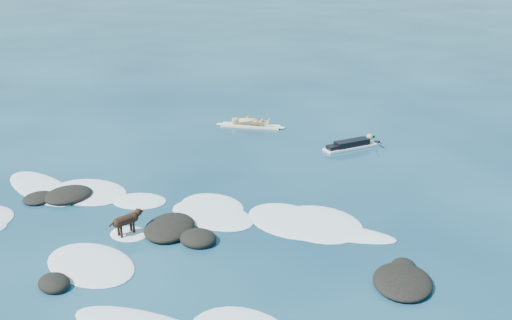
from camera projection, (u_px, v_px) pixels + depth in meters
The scene contains 6 objects.
ground at pixel (169, 232), 15.74m from camera, with size 160.00×160.00×0.00m, color #0A2642.
reef_rocks at pixel (206, 265), 13.94m from camera, with size 14.29×5.97×0.50m.
breaking_foam at pixel (166, 232), 15.69m from camera, with size 13.34×8.53×0.12m.
standing_surfer_rig at pixel (250, 112), 24.60m from camera, with size 3.03×1.22×1.75m.
paddling_surfer_rig at pixel (353, 144), 22.20m from camera, with size 1.94×2.36×0.46m.
dog at pixel (127, 220), 15.40m from camera, with size 0.50×1.08×0.71m.
Camera 1 is at (8.53, -11.38, 7.42)m, focal length 40.00 mm.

